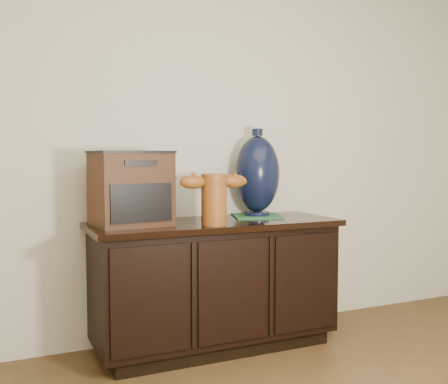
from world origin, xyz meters
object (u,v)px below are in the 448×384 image
lamp_base (257,174)px  tv_radio (131,188)px  sideboard (215,283)px  spray_can (169,204)px  terracotta_vessel (214,196)px

lamp_base → tv_radio: bearing=-175.0°
sideboard → tv_radio: tv_radio is taller
sideboard → tv_radio: (-0.49, 0.02, 0.57)m
spray_can → lamp_base: bearing=-6.6°
terracotta_vessel → lamp_base: (0.40, 0.25, 0.11)m
terracotta_vessel → sideboard: bearing=66.0°
terracotta_vessel → spray_can: bearing=118.1°
tv_radio → spray_can: size_ratio=2.29×
sideboard → spray_can: (-0.23, 0.16, 0.46)m
terracotta_vessel → tv_radio: (-0.42, 0.17, 0.04)m
sideboard → spray_can: size_ratio=7.65×
sideboard → terracotta_vessel: size_ratio=3.69×
sideboard → spray_can: 0.54m
tv_radio → spray_can: 0.31m
spray_can → sideboard: bearing=-34.2°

